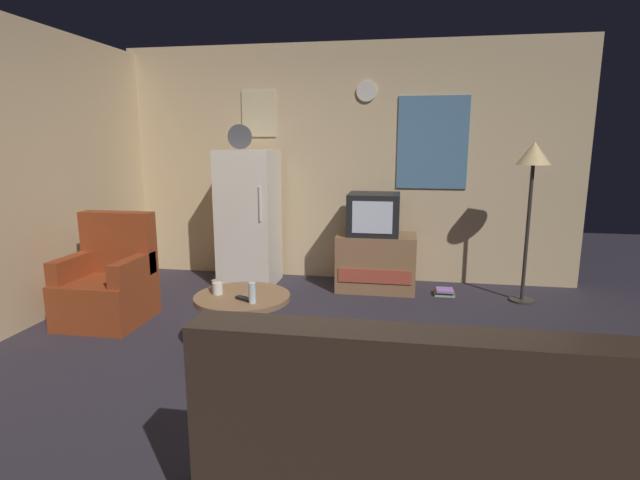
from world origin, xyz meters
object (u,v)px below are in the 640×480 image
at_px(wine_glass, 252,293).
at_px(armchair, 109,284).
at_px(crt_tv, 374,214).
at_px(mug_ceramic_white, 218,288).
at_px(tv_stand, 376,262).
at_px(standing_lamp, 533,166).
at_px(mug_ceramic_tan, 217,286).
at_px(remote_control, 245,299).
at_px(book_stack, 445,292).
at_px(fridge, 249,218).
at_px(coffee_table, 243,324).
at_px(couch, 412,447).

xyz_separation_m(wine_glass, armchair, (-1.54, 0.63, -0.19)).
height_order(crt_tv, mug_ceramic_white, crt_tv).
bearing_deg(armchair, tv_stand, 30.45).
bearing_deg(wine_glass, mug_ceramic_white, 153.98).
xyz_separation_m(crt_tv, wine_glass, (-0.73, -1.99, -0.30)).
height_order(standing_lamp, mug_ceramic_white, standing_lamp).
bearing_deg(wine_glass, mug_ceramic_tan, 148.06).
bearing_deg(remote_control, book_stack, 77.81).
relative_size(fridge, mug_ceramic_white, 19.67).
bearing_deg(mug_ceramic_tan, armchair, 160.97).
height_order(crt_tv, armchair, crt_tv).
distance_m(tv_stand, coffee_table, 2.04).
bearing_deg(remote_control, crt_tv, 96.05).
bearing_deg(tv_stand, mug_ceramic_white, -120.75).
height_order(mug_ceramic_white, couch, couch).
relative_size(coffee_table, wine_glass, 4.80).
xyz_separation_m(standing_lamp, coffee_table, (-2.39, -1.65, -1.13)).
relative_size(armchair, couch, 0.56).
height_order(mug_ceramic_tan, remote_control, mug_ceramic_tan).
height_order(fridge, armchair, fridge).
height_order(mug_ceramic_tan, book_stack, mug_ceramic_tan).
xyz_separation_m(coffee_table, armchair, (-1.41, 0.47, 0.11)).
bearing_deg(standing_lamp, crt_tv, 173.58).
xyz_separation_m(fridge, mug_ceramic_white, (0.33, -1.82, -0.25)).
distance_m(fridge, couch, 3.75).
xyz_separation_m(wine_glass, couch, (1.11, -1.30, -0.22)).
xyz_separation_m(tv_stand, book_stack, (0.73, -0.12, -0.27)).
distance_m(standing_lamp, wine_glass, 3.01).
height_order(armchair, book_stack, armchair).
relative_size(fridge, standing_lamp, 1.11).
distance_m(tv_stand, crt_tv, 0.53).
bearing_deg(standing_lamp, book_stack, 175.98).
height_order(fridge, mug_ceramic_tan, fridge).
bearing_deg(couch, wine_glass, 130.47).
distance_m(standing_lamp, armchair, 4.11).
height_order(couch, book_stack, couch).
xyz_separation_m(coffee_table, book_stack, (1.63, 1.70, -0.19)).
distance_m(wine_glass, book_stack, 2.44).
relative_size(standing_lamp, couch, 0.94).
bearing_deg(couch, crt_tv, 96.59).
height_order(standing_lamp, mug_ceramic_tan, standing_lamp).
bearing_deg(coffee_table, couch, -49.71).
distance_m(fridge, wine_glass, 2.10).
bearing_deg(mug_ceramic_tan, fridge, 99.75).
bearing_deg(standing_lamp, couch, -110.15).
bearing_deg(book_stack, wine_glass, -128.70).
height_order(mug_ceramic_white, remote_control, mug_ceramic_white).
relative_size(crt_tv, standing_lamp, 0.34).
distance_m(fridge, tv_stand, 1.49).
distance_m(standing_lamp, mug_ceramic_tan, 3.18).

